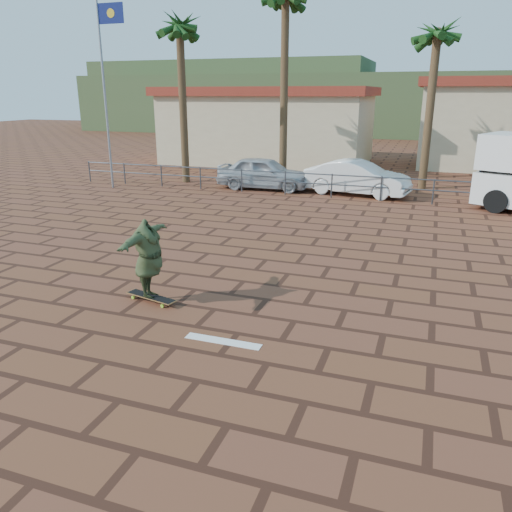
{
  "coord_description": "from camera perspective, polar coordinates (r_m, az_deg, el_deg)",
  "views": [
    {
      "loc": [
        3.86,
        -8.43,
        4.16
      ],
      "look_at": [
        0.46,
        1.25,
        0.8
      ],
      "focal_mm": 35.0,
      "sensor_mm": 36.0,
      "label": 1
    }
  ],
  "objects": [
    {
      "name": "guardrail",
      "position": [
        21.08,
        8.66,
        8.43
      ],
      "size": [
        24.06,
        0.06,
        1.0
      ],
      "color": "#47494F",
      "rests_on": "ground"
    },
    {
      "name": "palm_left",
      "position": [
        24.71,
        3.4,
        26.94
      ],
      "size": [
        2.4,
        2.4,
        9.45
      ],
      "color": "brown",
      "rests_on": "ground"
    },
    {
      "name": "car_silver",
      "position": [
        22.85,
        0.94,
        9.48
      ],
      "size": [
        4.28,
        1.81,
        1.44
      ],
      "primitive_type": "imported",
      "rotation": [
        0.0,
        0.0,
        1.59
      ],
      "color": "#AFB3B7",
      "rests_on": "ground"
    },
    {
      "name": "paint_stripe",
      "position": [
        8.92,
        -3.79,
        -9.69
      ],
      "size": [
        1.4,
        0.22,
        0.01
      ],
      "primitive_type": "cube",
      "color": "white",
      "rests_on": "ground"
    },
    {
      "name": "palm_center",
      "position": [
        24.03,
        20.01,
        22.39
      ],
      "size": [
        2.4,
        2.4,
        7.75
      ],
      "color": "brown",
      "rests_on": "ground"
    },
    {
      "name": "skateboarder",
      "position": [
        10.4,
        -12.18,
        -0.28
      ],
      "size": [
        0.76,
        2.09,
        1.66
      ],
      "primitive_type": "imported",
      "rotation": [
        0.0,
        0.0,
        1.67
      ],
      "color": "#323D21",
      "rests_on": "longboard"
    },
    {
      "name": "building_west",
      "position": [
        32.04,
        1.48,
        14.76
      ],
      "size": [
        12.6,
        7.6,
        4.5
      ],
      "color": "beige",
      "rests_on": "ground"
    },
    {
      "name": "hill_back",
      "position": [
        69.43,
        -2.61,
        17.98
      ],
      "size": [
        35.0,
        14.0,
        8.0
      ],
      "primitive_type": "cube",
      "color": "#384C28",
      "rests_on": "ground"
    },
    {
      "name": "flagpole",
      "position": [
        23.8,
        -16.76,
        18.57
      ],
      "size": [
        1.3,
        0.1,
        8.0
      ],
      "color": "gray",
      "rests_on": "ground"
    },
    {
      "name": "longboard",
      "position": [
        10.69,
        -11.88,
        -4.61
      ],
      "size": [
        1.23,
        0.53,
        0.12
      ],
      "rotation": [
        0.0,
        0.0,
        -0.23
      ],
      "color": "olive",
      "rests_on": "ground"
    },
    {
      "name": "ground",
      "position": [
        10.16,
        -4.79,
        -6.1
      ],
      "size": [
        120.0,
        120.0,
        0.0
      ],
      "primitive_type": "plane",
      "color": "brown",
      "rests_on": "ground"
    },
    {
      "name": "palm_far_left",
      "position": [
        24.84,
        -8.72,
        24.12
      ],
      "size": [
        2.4,
        2.4,
        8.25
      ],
      "color": "brown",
      "rests_on": "ground"
    },
    {
      "name": "car_white",
      "position": [
        21.91,
        11.5,
        8.75
      ],
      "size": [
        4.58,
        2.27,
        1.45
      ],
      "primitive_type": "imported",
      "rotation": [
        0.0,
        0.0,
        1.4
      ],
      "color": "white",
      "rests_on": "ground"
    },
    {
      "name": "hill_front",
      "position": [
        58.57,
        16.28,
        16.31
      ],
      "size": [
        70.0,
        18.0,
        6.0
      ],
      "primitive_type": "cube",
      "color": "#384C28",
      "rests_on": "ground"
    }
  ]
}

